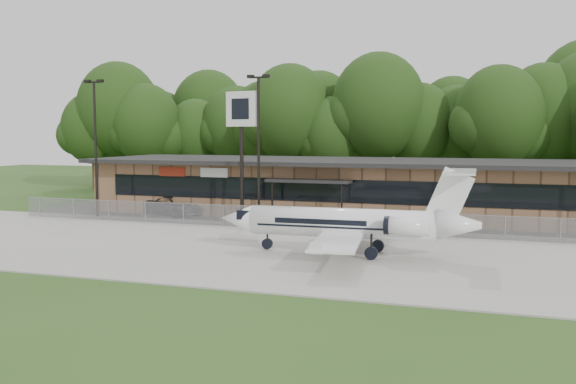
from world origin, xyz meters
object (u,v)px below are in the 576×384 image
(suv, at_px, (175,206))
(business_jet, at_px, (351,224))
(terminal, at_px, (354,187))
(pole_sign, at_px, (241,123))

(suv, bearing_deg, business_jet, -105.25)
(business_jet, xyz_separation_m, suv, (-16.52, 11.67, -0.89))
(terminal, relative_size, pole_sign, 4.47)
(business_jet, distance_m, suv, 20.24)
(terminal, height_order, pole_sign, pole_sign)
(terminal, height_order, suv, terminal)
(business_jet, relative_size, suv, 2.50)
(business_jet, height_order, suv, business_jet)
(terminal, bearing_deg, pole_sign, -131.72)
(terminal, bearing_deg, business_jet, -77.89)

